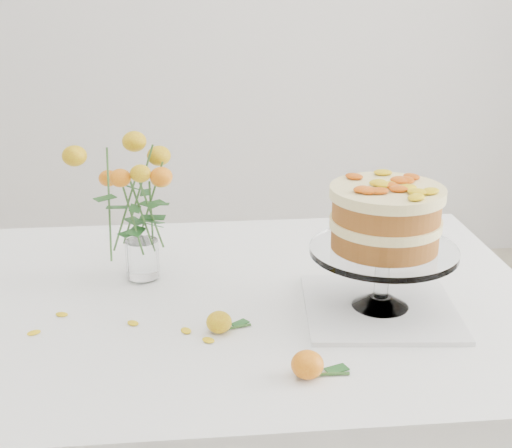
{
  "coord_description": "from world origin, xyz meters",
  "views": [
    {
      "loc": [
        -0.01,
        -1.32,
        1.4
      ],
      "look_at": [
        0.13,
        0.01,
        0.91
      ],
      "focal_mm": 50.0,
      "sensor_mm": 36.0,
      "label": 1
    }
  ],
  "objects": [
    {
      "name": "table",
      "position": [
        0.0,
        0.0,
        0.67
      ],
      "size": [
        1.43,
        0.93,
        0.76
      ],
      "color": "tan",
      "rests_on": "ground"
    },
    {
      "name": "stray_petal_d",
      "position": [
        -0.26,
        -0.05,
        0.76
      ],
      "size": [
        0.03,
        0.02,
        0.0
      ],
      "primitive_type": "ellipsoid",
      "color": "yellow",
      "rests_on": "table"
    },
    {
      "name": "cake_stand",
      "position": [
        0.36,
        -0.09,
        0.94
      ],
      "size": [
        0.28,
        0.28,
        0.26
      ],
      "rotation": [
        0.0,
        0.0,
        0.04
      ],
      "color": "white",
      "rests_on": "napkin"
    },
    {
      "name": "stray_petal_a",
      "position": [
        -0.12,
        -0.1,
        0.76
      ],
      "size": [
        0.03,
        0.02,
        0.0
      ],
      "primitive_type": "ellipsoid",
      "color": "yellow",
      "rests_on": "table"
    },
    {
      "name": "loose_rose_far",
      "position": [
        0.18,
        -0.31,
        0.78
      ],
      "size": [
        0.1,
        0.05,
        0.05
      ],
      "rotation": [
        0.0,
        0.0,
        -0.04
      ],
      "color": "#DF5E0A",
      "rests_on": "table"
    },
    {
      "name": "napkin",
      "position": [
        0.36,
        -0.09,
        0.76
      ],
      "size": [
        0.32,
        0.32,
        0.01
      ],
      "primitive_type": "cube",
      "rotation": [
        0.0,
        0.0,
        -0.09
      ],
      "color": "silver",
      "rests_on": "table"
    },
    {
      "name": "stray_petal_c",
      "position": [
        0.02,
        -0.18,
        0.76
      ],
      "size": [
        0.03,
        0.02,
        0.0
      ],
      "primitive_type": "ellipsoid",
      "color": "yellow",
      "rests_on": "table"
    },
    {
      "name": "stray_petal_b",
      "position": [
        -0.02,
        -0.14,
        0.76
      ],
      "size": [
        0.03,
        0.02,
        0.0
      ],
      "primitive_type": "ellipsoid",
      "color": "yellow",
      "rests_on": "table"
    },
    {
      "name": "rose_vase",
      "position": [
        -0.11,
        0.11,
        0.96
      ],
      "size": [
        0.23,
        0.23,
        0.35
      ],
      "rotation": [
        0.0,
        0.0,
        0.0
      ],
      "color": "white",
      "rests_on": "table"
    },
    {
      "name": "stray_petal_e",
      "position": [
        -0.3,
        -0.12,
        0.76
      ],
      "size": [
        0.03,
        0.02,
        0.0
      ],
      "primitive_type": "ellipsoid",
      "color": "yellow",
      "rests_on": "table"
    },
    {
      "name": "loose_rose_near",
      "position": [
        0.04,
        -0.15,
        0.78
      ],
      "size": [
        0.08,
        0.05,
        0.04
      ],
      "rotation": [
        0.0,
        0.0,
        0.25
      ],
      "color": "yellow",
      "rests_on": "table"
    }
  ]
}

